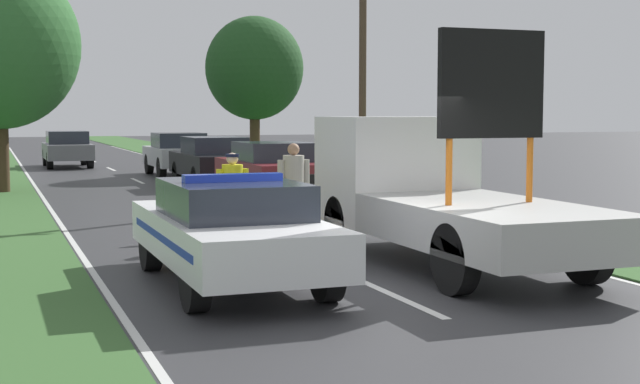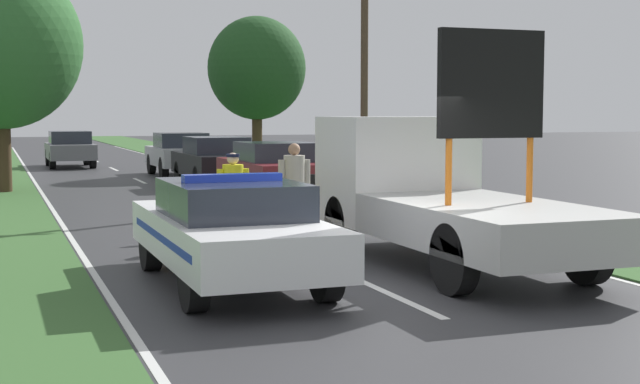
# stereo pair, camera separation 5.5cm
# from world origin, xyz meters

# --- Properties ---
(ground_plane) EXTENTS (160.00, 160.00, 0.00)m
(ground_plane) POSITION_xyz_m (0.00, 0.00, 0.00)
(ground_plane) COLOR #333335
(lane_markings) EXTENTS (6.81, 67.97, 0.01)m
(lane_markings) POSITION_xyz_m (0.00, 18.59, 0.00)
(lane_markings) COLOR silver
(lane_markings) RESTS_ON ground
(grass_verge_right) EXTENTS (4.00, 120.00, 0.03)m
(grass_verge_right) POSITION_xyz_m (5.45, 20.00, 0.01)
(grass_verge_right) COLOR #38602D
(grass_verge_right) RESTS_ON ground
(police_car) EXTENTS (1.87, 4.82, 1.49)m
(police_car) POSITION_xyz_m (-1.73, 1.37, 0.74)
(police_car) COLOR white
(police_car) RESTS_ON ground
(work_truck) EXTENTS (2.23, 6.04, 3.41)m
(work_truck) POSITION_xyz_m (1.73, 2.23, 1.08)
(work_truck) COLOR white
(work_truck) RESTS_ON ground
(road_barrier) EXTENTS (2.64, 0.08, 1.12)m
(road_barrier) POSITION_xyz_m (-0.00, 5.93, 0.92)
(road_barrier) COLOR black
(road_barrier) RESTS_ON ground
(police_officer) EXTENTS (0.57, 0.36, 1.60)m
(police_officer) POSITION_xyz_m (-0.75, 4.95, 0.95)
(police_officer) COLOR #191E38
(police_officer) RESTS_ON ground
(pedestrian_civilian) EXTENTS (0.62, 0.39, 1.73)m
(pedestrian_civilian) POSITION_xyz_m (0.57, 5.54, 1.01)
(pedestrian_civilian) COLOR #191E38
(pedestrian_civilian) RESTS_ON ground
(traffic_cone_near_police) EXTENTS (0.37, 0.37, 0.52)m
(traffic_cone_near_police) POSITION_xyz_m (-0.42, 7.04, 0.26)
(traffic_cone_near_police) COLOR black
(traffic_cone_near_police) RESTS_ON ground
(traffic_cone_centre_front) EXTENTS (0.48, 0.48, 0.67)m
(traffic_cone_centre_front) POSITION_xyz_m (-0.67, 5.89, 0.33)
(traffic_cone_centre_front) COLOR black
(traffic_cone_centre_front) RESTS_ON ground
(traffic_cone_near_truck) EXTENTS (0.40, 0.40, 0.56)m
(traffic_cone_near_truck) POSITION_xyz_m (2.82, 5.42, 0.28)
(traffic_cone_near_truck) COLOR black
(traffic_cone_near_truck) RESTS_ON ground
(traffic_cone_behind_barrier) EXTENTS (0.40, 0.40, 0.56)m
(traffic_cone_behind_barrier) POSITION_xyz_m (-2.12, 4.16, 0.28)
(traffic_cone_behind_barrier) COLOR black
(traffic_cone_behind_barrier) RESTS_ON ground
(queued_car_wagon_maroon) EXTENTS (1.90, 4.36, 1.57)m
(queued_car_wagon_maroon) POSITION_xyz_m (1.92, 11.06, 0.81)
(queued_car_wagon_maroon) COLOR maroon
(queued_car_wagon_maroon) RESTS_ON ground
(queued_car_sedan_black) EXTENTS (1.89, 4.56, 1.55)m
(queued_car_sedan_black) POSITION_xyz_m (1.82, 16.88, 0.82)
(queued_car_sedan_black) COLOR black
(queued_car_sedan_black) RESTS_ON ground
(queued_car_sedan_silver) EXTENTS (1.93, 4.08, 1.57)m
(queued_car_sedan_silver) POSITION_xyz_m (1.81, 22.28, 0.82)
(queued_car_sedan_silver) COLOR #B2B2B7
(queued_car_sedan_silver) RESTS_ON ground
(queued_car_suv_grey) EXTENTS (1.84, 4.16, 1.53)m
(queued_car_suv_grey) POSITION_xyz_m (-1.55, 29.03, 0.79)
(queued_car_suv_grey) COLOR slate
(queued_car_suv_grey) RESTS_ON ground
(roadside_tree_near_left) EXTENTS (3.74, 3.74, 5.96)m
(roadside_tree_near_left) POSITION_xyz_m (4.92, 22.92, 3.98)
(roadside_tree_near_left) COLOR #42301E
(roadside_tree_near_left) RESTS_ON ground
(roadside_tree_near_right) EXTENTS (4.58, 4.58, 6.63)m
(roadside_tree_near_right) POSITION_xyz_m (-4.34, 17.07, 4.21)
(roadside_tree_near_right) COLOR #42301E
(roadside_tree_near_right) RESTS_ON ground
(utility_pole) EXTENTS (1.20, 0.20, 8.33)m
(utility_pole) POSITION_xyz_m (4.81, 12.19, 4.28)
(utility_pole) COLOR #473828
(utility_pole) RESTS_ON ground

